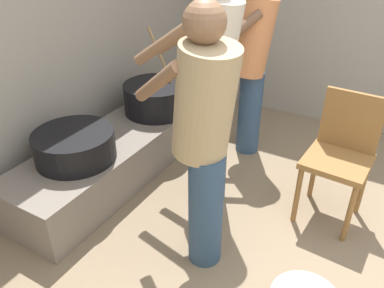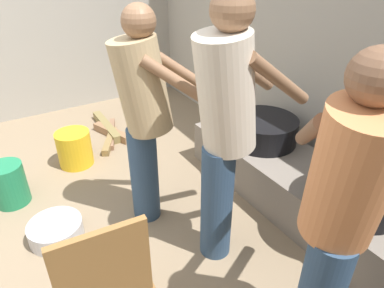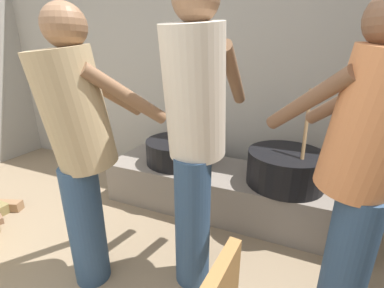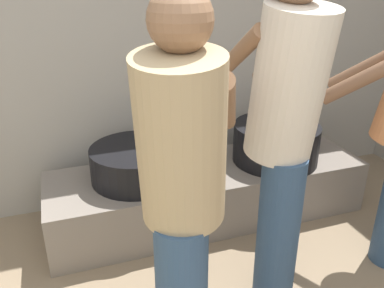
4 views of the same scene
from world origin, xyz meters
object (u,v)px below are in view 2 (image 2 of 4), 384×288
at_px(cook_in_cream_shirt, 225,123).
at_px(bucket_yellow_plastic, 75,148).
at_px(cooking_pot_main, 359,187).
at_px(cook_in_tan_shirt, 144,111).
at_px(chair_brown_wood, 102,279).
at_px(metal_mixing_bowl, 56,231).
at_px(cook_in_orange_shirt, 341,211).
at_px(bucket_green_plastic, 9,184).
at_px(cooking_pot_secondary, 263,130).

height_order(cook_in_cream_shirt, bucket_yellow_plastic, cook_in_cream_shirt).
height_order(cooking_pot_main, cook_in_tan_shirt, cook_in_tan_shirt).
bearing_deg(bucket_yellow_plastic, chair_brown_wood, -9.67).
bearing_deg(metal_mixing_bowl, cook_in_cream_shirt, 54.12).
distance_m(cook_in_orange_shirt, cook_in_cream_shirt, 0.76).
relative_size(cook_in_cream_shirt, bucket_yellow_plastic, 4.98).
bearing_deg(cooking_pot_main, bucket_yellow_plastic, -147.22).
xyz_separation_m(chair_brown_wood, bucket_green_plastic, (-1.51, -0.28, -0.32)).
distance_m(cook_in_cream_shirt, bucket_green_plastic, 1.85).
distance_m(cook_in_orange_shirt, metal_mixing_bowl, 1.88).
bearing_deg(cook_in_tan_shirt, metal_mixing_bowl, -100.26).
xyz_separation_m(cooking_pot_secondary, metal_mixing_bowl, (-0.16, -1.71, -0.40)).
relative_size(cooking_pot_secondary, metal_mixing_bowl, 1.51).
bearing_deg(bucket_green_plastic, cook_in_cream_shirt, 41.85).
distance_m(cook_in_tan_shirt, bucket_yellow_plastic, 1.26).
relative_size(cooking_pot_main, metal_mixing_bowl, 1.91).
bearing_deg(cook_in_cream_shirt, bucket_yellow_plastic, -160.96).
bearing_deg(cooking_pot_secondary, bucket_yellow_plastic, -128.32).
bearing_deg(metal_mixing_bowl, bucket_green_plastic, -160.89).
relative_size(bucket_green_plastic, metal_mixing_bowl, 0.93).
xyz_separation_m(cooking_pot_secondary, cook_in_tan_shirt, (-0.04, -1.03, 0.40)).
relative_size(cook_in_tan_shirt, metal_mixing_bowl, 4.12).
height_order(cook_in_tan_shirt, chair_brown_wood, cook_in_tan_shirt).
xyz_separation_m(chair_brown_wood, bucket_yellow_plastic, (-1.81, 0.31, -0.33)).
bearing_deg(cook_in_tan_shirt, cooking_pot_secondary, 87.84).
height_order(bucket_green_plastic, bucket_yellow_plastic, bucket_green_plastic).
height_order(chair_brown_wood, bucket_green_plastic, chair_brown_wood).
distance_m(chair_brown_wood, bucket_yellow_plastic, 1.86).
bearing_deg(metal_mixing_bowl, chair_brown_wood, 4.71).
bearing_deg(chair_brown_wood, bucket_yellow_plastic, 170.33).
relative_size(cooking_pot_secondary, cook_in_cream_shirt, 0.34).
bearing_deg(bucket_yellow_plastic, cook_in_orange_shirt, 13.65).
height_order(cooking_pot_secondary, cook_in_orange_shirt, cook_in_orange_shirt).
distance_m(cooking_pot_secondary, chair_brown_wood, 1.80).
bearing_deg(bucket_yellow_plastic, metal_mixing_bowl, -23.45).
bearing_deg(bucket_green_plastic, metal_mixing_bowl, 19.11).
distance_m(cook_in_orange_shirt, bucket_green_plastic, 2.41).
distance_m(cooking_pot_main, cook_in_tan_shirt, 1.43).
xyz_separation_m(chair_brown_wood, metal_mixing_bowl, (-0.92, -0.08, -0.43)).
xyz_separation_m(cook_in_orange_shirt, bucket_yellow_plastic, (-2.30, -0.56, -0.70)).
bearing_deg(cook_in_orange_shirt, cook_in_tan_shirt, -168.35).
relative_size(chair_brown_wood, bucket_yellow_plastic, 2.67).
xyz_separation_m(cooking_pot_main, chair_brown_wood, (-0.17, -1.58, 0.01)).
distance_m(cooking_pot_secondary, metal_mixing_bowl, 1.76).
distance_m(cooking_pot_secondary, cook_in_tan_shirt, 1.11).
relative_size(cooking_pot_secondary, bucket_green_plastic, 1.63).
bearing_deg(cook_in_tan_shirt, bucket_green_plastic, -128.94).
distance_m(bucket_yellow_plastic, metal_mixing_bowl, 0.97).
height_order(cook_in_cream_shirt, cook_in_tan_shirt, cook_in_cream_shirt).
xyz_separation_m(cooking_pot_main, cook_in_tan_shirt, (-0.97, -0.98, 0.38)).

